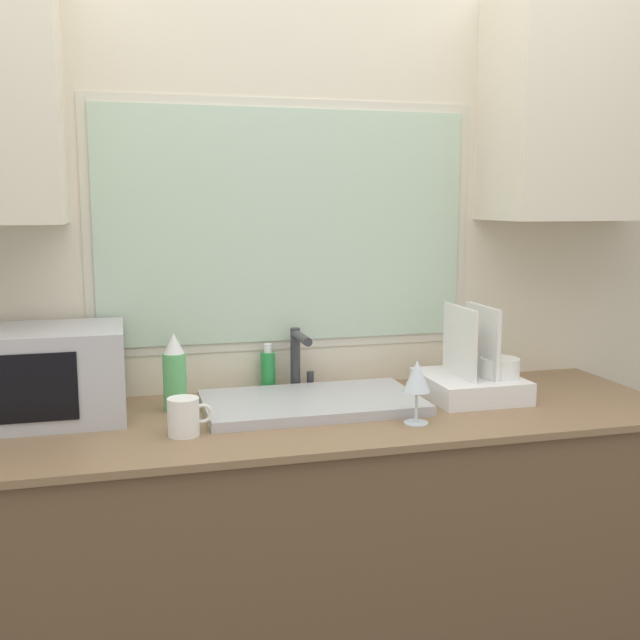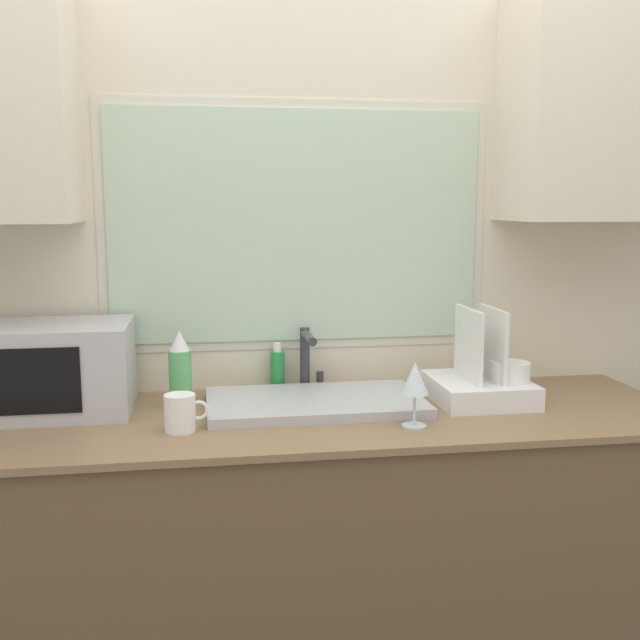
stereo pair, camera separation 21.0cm
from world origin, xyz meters
TOP-DOWN VIEW (x-y plane):
  - countertop at (0.00, 0.33)m, footprint 2.19×0.69m
  - wall_back at (0.00, 0.65)m, footprint 6.00×0.38m
  - sink_basin at (0.02, 0.39)m, footprint 0.64×0.37m
  - faucet at (0.02, 0.58)m, footprint 0.08×0.19m
  - microwave at (-0.76, 0.47)m, footprint 0.48×0.33m
  - dish_rack at (0.54, 0.38)m, footprint 0.29×0.31m
  - spray_bottle at (-0.38, 0.47)m, footprint 0.07×0.07m
  - soap_bottle at (-0.07, 0.62)m, footprint 0.05×0.05m
  - mug_near_sink at (-0.37, 0.22)m, footprint 0.12×0.08m
  - wine_glass at (0.26, 0.16)m, footprint 0.08×0.08m

SIDE VIEW (x-z plane):
  - countertop at x=0.00m, z-range 0.00..0.93m
  - sink_basin at x=0.02m, z-range 0.93..0.96m
  - mug_near_sink at x=-0.37m, z-range 0.93..1.03m
  - dish_rack at x=0.54m, z-range 0.85..1.14m
  - soap_bottle at x=-0.07m, z-range 0.92..1.08m
  - spray_bottle at x=-0.38m, z-range 0.92..1.15m
  - faucet at x=0.02m, z-range 0.95..1.16m
  - wine_glass at x=0.26m, z-range 0.97..1.15m
  - microwave at x=-0.76m, z-range 0.93..1.19m
  - wall_back at x=0.00m, z-range 0.12..2.72m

